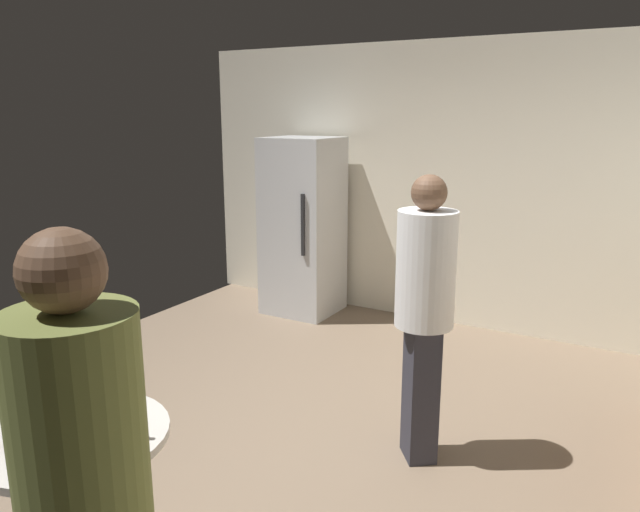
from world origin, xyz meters
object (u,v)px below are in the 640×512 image
object	(u,v)px
refrigerator	(303,226)
person_in_white_shirt	(425,299)
beer_bottle_clear	(117,406)
beer_bottle_brown	(15,423)
beer_bottle_amber	(122,421)
foreground_table	(75,455)
plastic_cup_red	(94,439)
beer_bottle_green	(63,397)
person_in_olive_shirt	(86,504)

from	to	relation	value
refrigerator	person_in_white_shirt	world-z (taller)	refrigerator
beer_bottle_clear	person_in_white_shirt	distance (m)	1.76
beer_bottle_brown	beer_bottle_clear	size ratio (longest dim) A/B	1.00
beer_bottle_amber	person_in_white_shirt	size ratio (longest dim) A/B	0.13
refrigerator	foreground_table	world-z (taller)	refrigerator
beer_bottle_amber	person_in_white_shirt	bearing A→B (deg)	66.62
refrigerator	foreground_table	size ratio (longest dim) A/B	2.25
foreground_table	plastic_cup_red	size ratio (longest dim) A/B	7.27
beer_bottle_green	person_in_olive_shirt	bearing A→B (deg)	-33.86
refrigerator	beer_bottle_green	size ratio (longest dim) A/B	7.83
beer_bottle_amber	person_in_olive_shirt	world-z (taller)	person_in_olive_shirt
foreground_table	beer_bottle_brown	world-z (taller)	beer_bottle_brown
beer_bottle_amber	foreground_table	bearing A→B (deg)	-163.43
refrigerator	beer_bottle_green	xyz separation A→B (m)	(0.96, -3.62, -0.08)
beer_bottle_amber	beer_bottle_clear	size ratio (longest dim) A/B	1.00
foreground_table	person_in_white_shirt	world-z (taller)	person_in_white_shirt
beer_bottle_green	beer_bottle_clear	distance (m)	0.28
person_in_olive_shirt	beer_bottle_amber	bearing A→B (deg)	-21.31
plastic_cup_red	beer_bottle_amber	bearing A→B (deg)	75.87
beer_bottle_clear	person_in_white_shirt	xyz separation A→B (m)	(0.82, 1.54, 0.19)
beer_bottle_amber	beer_bottle_green	xyz separation A→B (m)	(-0.39, 0.02, 0.00)
beer_bottle_amber	beer_bottle_green	distance (m)	0.39
refrigerator	beer_bottle_brown	xyz separation A→B (m)	(0.99, -3.87, -0.08)
foreground_table	person_in_olive_shirt	xyz separation A→B (m)	(0.83, -0.58, 0.43)
beer_bottle_green	beer_bottle_clear	size ratio (longest dim) A/B	1.00
beer_bottle_brown	plastic_cup_red	xyz separation A→B (m)	(0.33, 0.11, -0.03)
person_in_olive_shirt	refrigerator	bearing A→B (deg)	-39.61
person_in_white_shirt	refrigerator	bearing A→B (deg)	-82.43
beer_bottle_clear	plastic_cup_red	world-z (taller)	beer_bottle_clear
beer_bottle_amber	plastic_cup_red	world-z (taller)	beer_bottle_amber
beer_bottle_green	person_in_white_shirt	size ratio (longest dim) A/B	0.13
foreground_table	person_in_olive_shirt	world-z (taller)	person_in_olive_shirt
plastic_cup_red	person_in_white_shirt	world-z (taller)	person_in_white_shirt
beer_bottle_clear	person_in_white_shirt	world-z (taller)	person_in_white_shirt
beer_bottle_amber	beer_bottle_brown	size ratio (longest dim) A/B	1.00
beer_bottle_clear	plastic_cup_red	size ratio (longest dim) A/B	2.09
foreground_table	person_in_olive_shirt	distance (m)	1.10
person_in_olive_shirt	person_in_white_shirt	bearing A→B (deg)	-66.57
refrigerator	beer_bottle_green	world-z (taller)	refrigerator
refrigerator	beer_bottle_amber	bearing A→B (deg)	-69.59
beer_bottle_brown	beer_bottle_clear	bearing A→B (deg)	51.59
beer_bottle_amber	person_in_white_shirt	xyz separation A→B (m)	(0.70, 1.62, 0.19)
beer_bottle_clear	person_in_white_shirt	size ratio (longest dim) A/B	0.13
beer_bottle_amber	plastic_cup_red	xyz separation A→B (m)	(-0.03, -0.12, -0.03)
beer_bottle_clear	person_in_olive_shirt	xyz separation A→B (m)	(0.72, -0.73, 0.24)
beer_bottle_amber	plastic_cup_red	size ratio (longest dim) A/B	2.09
beer_bottle_brown	plastic_cup_red	size ratio (longest dim) A/B	2.09
beer_bottle_amber	beer_bottle_green	size ratio (longest dim) A/B	1.00
plastic_cup_red	person_in_olive_shirt	bearing A→B (deg)	-40.00
beer_bottle_green	person_in_white_shirt	world-z (taller)	person_in_white_shirt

